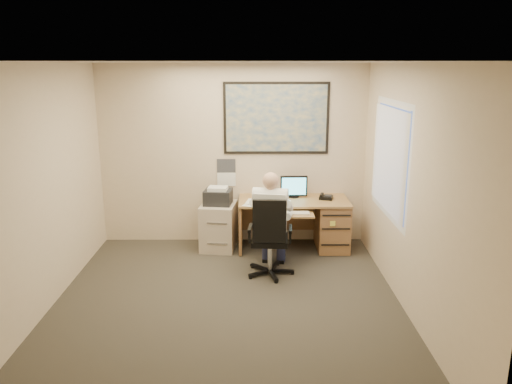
{
  "coord_description": "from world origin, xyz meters",
  "views": [
    {
      "loc": [
        0.29,
        -5.15,
        2.69
      ],
      "look_at": [
        0.34,
        1.3,
        1.02
      ],
      "focal_mm": 35.0,
      "sensor_mm": 36.0,
      "label": 1
    }
  ],
  "objects_px": {
    "filing_cabinet": "(219,222)",
    "person": "(270,224)",
    "office_chair": "(270,253)",
    "desk": "(316,220)"
  },
  "relations": [
    {
      "from": "office_chair",
      "to": "filing_cabinet",
      "type": "bearing_deg",
      "value": 130.49
    },
    {
      "from": "filing_cabinet",
      "to": "office_chair",
      "type": "bearing_deg",
      "value": -46.97
    },
    {
      "from": "filing_cabinet",
      "to": "person",
      "type": "bearing_deg",
      "value": -44.8
    },
    {
      "from": "filing_cabinet",
      "to": "person",
      "type": "xyz_separation_m",
      "value": [
        0.73,
        -0.92,
        0.27
      ]
    },
    {
      "from": "office_chair",
      "to": "person",
      "type": "distance_m",
      "value": 0.38
    },
    {
      "from": "office_chair",
      "to": "person",
      "type": "xyz_separation_m",
      "value": [
        -0.0,
        0.08,
        0.37
      ]
    },
    {
      "from": "filing_cabinet",
      "to": "person",
      "type": "height_order",
      "value": "person"
    },
    {
      "from": "desk",
      "to": "person",
      "type": "height_order",
      "value": "person"
    },
    {
      "from": "desk",
      "to": "office_chair",
      "type": "bearing_deg",
      "value": -125.23
    },
    {
      "from": "person",
      "to": "filing_cabinet",
      "type": "bearing_deg",
      "value": 138.21
    }
  ]
}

